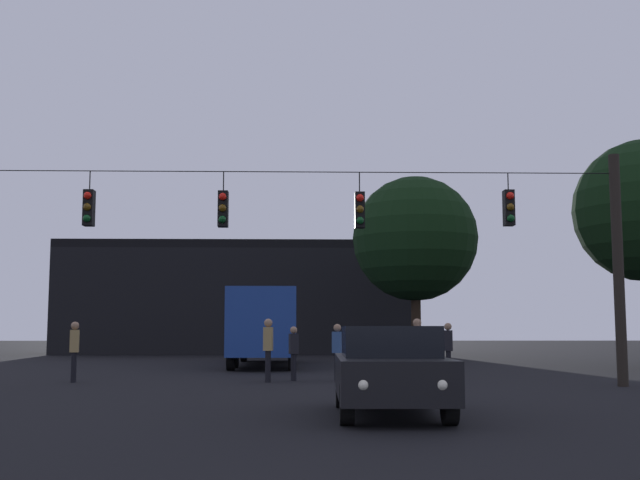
{
  "coord_description": "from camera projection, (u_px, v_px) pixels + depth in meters",
  "views": [
    {
      "loc": [
        0.04,
        -5.23,
        1.45
      ],
      "look_at": [
        0.6,
        17.57,
        4.03
      ],
      "focal_mm": 44.92,
      "sensor_mm": 36.0,
      "label": 1
    }
  ],
  "objects": [
    {
      "name": "pedestrian_near_bus",
      "position": [
        337.0,
        349.0,
        22.91
      ],
      "size": [
        0.33,
        0.41,
        1.63
      ],
      "color": "black",
      "rests_on": "ground"
    },
    {
      "name": "pedestrian_trailing",
      "position": [
        268.0,
        346.0,
        22.57
      ],
      "size": [
        0.27,
        0.38,
        1.78
      ],
      "color": "black",
      "rests_on": "ground"
    },
    {
      "name": "pedestrian_crossing_right",
      "position": [
        294.0,
        350.0,
        23.19
      ],
      "size": [
        0.3,
        0.4,
        1.56
      ],
      "color": "black",
      "rests_on": "ground"
    },
    {
      "name": "pedestrian_far_side",
      "position": [
        417.0,
        346.0,
        22.44
      ],
      "size": [
        0.3,
        0.4,
        1.78
      ],
      "color": "black",
      "rests_on": "ground"
    },
    {
      "name": "tree_behind_building",
      "position": [
        415.0,
        239.0,
        40.22
      ],
      "size": [
        6.28,
        6.28,
        9.18
      ],
      "color": "#2D2116",
      "rests_on": "ground"
    },
    {
      "name": "ground_plane",
      "position": [
        299.0,
        370.0,
        29.37
      ],
      "size": [
        168.0,
        168.0,
        0.0
      ],
      "primitive_type": "plane",
      "color": "black",
      "rests_on": "ground"
    },
    {
      "name": "corner_building",
      "position": [
        241.0,
        300.0,
        51.37
      ],
      "size": [
        21.67,
        9.16,
        6.81
      ],
      "color": "black",
      "rests_on": "ground"
    },
    {
      "name": "pedestrian_crossing_left",
      "position": [
        448.0,
        347.0,
        24.28
      ],
      "size": [
        0.28,
        0.38,
        1.68
      ],
      "color": "black",
      "rests_on": "ground"
    },
    {
      "name": "city_bus",
      "position": [
        265.0,
        320.0,
        33.38
      ],
      "size": [
        2.66,
        11.03,
        3.0
      ],
      "color": "navy",
      "rests_on": "ground"
    },
    {
      "name": "car_near_right",
      "position": [
        390.0,
        368.0,
        13.79
      ],
      "size": [
        1.9,
        4.37,
        1.52
      ],
      "color": "black",
      "rests_on": "ground"
    },
    {
      "name": "overhead_signal_span",
      "position": [
        298.0,
        250.0,
        20.94
      ],
      "size": [
        17.15,
        0.44,
        6.14
      ],
      "color": "black",
      "rests_on": "ground"
    },
    {
      "name": "pedestrian_crossing_center",
      "position": [
        74.0,
        348.0,
        22.46
      ],
      "size": [
        0.31,
        0.4,
        1.69
      ],
      "color": "black",
      "rests_on": "ground"
    }
  ]
}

